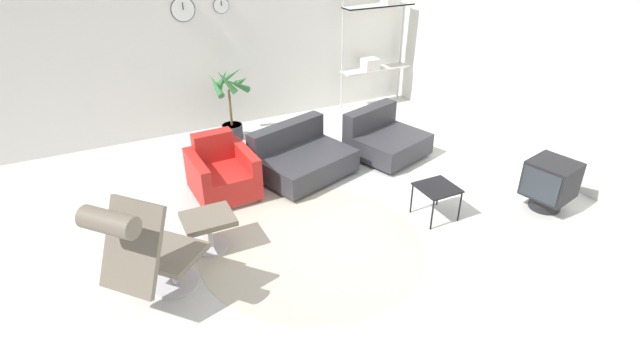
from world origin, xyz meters
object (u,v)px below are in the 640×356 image
(potted_plant, at_px, (231,106))
(couch_low, at_px, (301,159))
(lounge_chair, at_px, (143,246))
(armchair_red, at_px, (222,175))
(couch_second, at_px, (385,140))
(side_table, at_px, (437,190))
(shelf_unit, at_px, (378,31))
(crt_television, at_px, (550,183))
(ottoman, at_px, (209,224))

(potted_plant, bearing_deg, couch_low, -73.29)
(lounge_chair, relative_size, armchair_red, 1.46)
(couch_second, distance_m, potted_plant, 2.38)
(side_table, bearing_deg, shelf_unit, 69.31)
(side_table, distance_m, crt_television, 1.39)
(armchair_red, height_order, couch_second, armchair_red)
(side_table, xyz_separation_m, shelf_unit, (1.31, 3.46, 0.95))
(armchair_red, relative_size, shelf_unit, 0.40)
(ottoman, relative_size, armchair_red, 0.64)
(armchair_red, bearing_deg, couch_low, -179.82)
(armchair_red, relative_size, potted_plant, 0.72)
(armchair_red, distance_m, couch_second, 2.42)
(ottoman, bearing_deg, side_table, -12.70)
(lounge_chair, distance_m, couch_low, 2.85)
(ottoman, height_order, shelf_unit, shelf_unit)
(couch_second, relative_size, side_table, 2.76)
(side_table, bearing_deg, couch_low, 120.78)
(ottoman, height_order, side_table, side_table)
(couch_second, xyz_separation_m, side_table, (-0.35, -1.64, 0.13))
(potted_plant, bearing_deg, side_table, -65.71)
(lounge_chair, distance_m, side_table, 3.23)
(couch_second, relative_size, potted_plant, 1.05)
(couch_low, bearing_deg, couch_second, 162.87)
(crt_television, bearing_deg, couch_second, 11.31)
(lounge_chair, height_order, shelf_unit, shelf_unit)
(armchair_red, distance_m, couch_low, 1.10)
(armchair_red, distance_m, side_table, 2.60)
(armchair_red, height_order, side_table, armchair_red)
(couch_low, relative_size, crt_television, 2.32)
(ottoman, distance_m, crt_television, 3.96)
(crt_television, xyz_separation_m, potted_plant, (-2.76, 3.62, 0.19))
(lounge_chair, relative_size, potted_plant, 1.06)
(couch_low, bearing_deg, crt_television, 120.31)
(lounge_chair, xyz_separation_m, couch_second, (3.57, 1.72, -0.45))
(ottoman, height_order, potted_plant, potted_plant)
(lounge_chair, height_order, couch_low, lounge_chair)
(couch_low, bearing_deg, ottoman, 16.82)
(couch_second, distance_m, side_table, 1.68)
(shelf_unit, bearing_deg, couch_low, -141.20)
(ottoman, height_order, couch_low, couch_low)
(ottoman, bearing_deg, couch_low, 34.55)
(lounge_chair, distance_m, armchair_red, 2.05)
(lounge_chair, height_order, potted_plant, lounge_chair)
(potted_plant, relative_size, shelf_unit, 0.55)
(couch_low, height_order, side_table, couch_low)
(lounge_chair, xyz_separation_m, armchair_red, (1.15, 1.65, -0.40))
(shelf_unit, bearing_deg, armchair_red, -150.88)
(armchair_red, relative_size, crt_television, 1.34)
(lounge_chair, xyz_separation_m, side_table, (3.22, 0.07, -0.32))
(ottoman, xyz_separation_m, armchair_red, (0.44, 1.01, -0.03))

